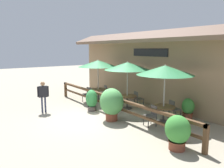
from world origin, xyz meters
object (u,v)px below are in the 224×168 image
object	(u,v)px
chair_middle_streetside	(115,101)
chair_far_wallside	(174,108)
patio_umbrella_middle	(127,66)
chair_middle_wallside	(138,98)
pedestrian	(43,93)
potted_plant_tall_tropical	(188,108)
chair_far_streetside	(151,115)
potted_plant_broad_leaf	(92,100)
chair_near_wallside	(107,91)
potted_plant_corner_fern	(112,103)
chair_near_streetside	(88,94)
dining_table_middle	(127,98)
patio_umbrella_near	(98,64)
patio_umbrella_far	(165,70)
dining_table_near	(98,91)
dining_table_far	(164,109)
potted_plant_entrance_palm	(178,131)

from	to	relation	value
chair_middle_streetside	chair_far_wallside	world-z (taller)	same
patio_umbrella_middle	chair_middle_wallside	size ratio (longest dim) A/B	2.95
chair_middle_wallside	pedestrian	distance (m)	5.08
patio_umbrella_middle	chair_middle_wallside	bearing A→B (deg)	86.58
chair_middle_wallside	potted_plant_tall_tropical	world-z (taller)	potted_plant_tall_tropical
chair_far_streetside	potted_plant_broad_leaf	distance (m)	3.51
chair_near_wallside	potted_plant_corner_fern	bearing A→B (deg)	158.28
chair_near_streetside	dining_table_middle	xyz separation A→B (m)	(2.65, 0.93, 0.09)
chair_middle_wallside	potted_plant_corner_fern	size ratio (longest dim) A/B	0.59
potted_plant_broad_leaf	pedestrian	size ratio (longest dim) A/B	0.70
patio_umbrella_near	patio_umbrella_middle	size ratio (longest dim) A/B	1.00
patio_umbrella_near	chair_middle_streetside	world-z (taller)	patio_umbrella_near
chair_near_wallside	potted_plant_tall_tropical	world-z (taller)	potted_plant_tall_tropical
patio_umbrella_near	pedestrian	xyz separation A→B (m)	(0.69, -3.71, -1.28)
chair_near_wallside	patio_umbrella_middle	bearing A→B (deg)	179.07
chair_middle_streetside	potted_plant_tall_tropical	distance (m)	3.62
patio_umbrella_middle	chair_middle_wallside	xyz separation A→B (m)	(0.04, 0.75, -1.82)
chair_near_wallside	pedestrian	size ratio (longest dim) A/B	0.54
pedestrian	patio_umbrella_far	bearing A→B (deg)	144.84
dining_table_near	potted_plant_corner_fern	size ratio (longest dim) A/B	0.69
dining_table_middle	potted_plant_corner_fern	xyz separation A→B (m)	(1.15, -1.86, 0.24)
chair_near_wallside	patio_umbrella_far	xyz separation A→B (m)	(5.30, -0.67, 1.82)
patio_umbrella_middle	dining_table_middle	world-z (taller)	patio_umbrella_middle
pedestrian	patio_umbrella_middle	bearing A→B (deg)	169.18
dining_table_middle	dining_table_far	distance (m)	2.66
dining_table_near	patio_umbrella_middle	size ratio (longest dim) A/B	0.40
patio_umbrella_middle	chair_middle_wallside	world-z (taller)	patio_umbrella_middle
potted_plant_broad_leaf	chair_near_streetside	bearing A→B (deg)	156.06
chair_near_wallside	patio_umbrella_middle	world-z (taller)	patio_umbrella_middle
potted_plant_entrance_palm	patio_umbrella_far	bearing A→B (deg)	140.29
potted_plant_entrance_palm	dining_table_middle	bearing A→B (deg)	158.65
patio_umbrella_middle	dining_table_far	size ratio (longest dim) A/B	2.51
patio_umbrella_far	potted_plant_tall_tropical	bearing A→B (deg)	72.41
dining_table_middle	chair_middle_streetside	xyz separation A→B (m)	(-0.08, -0.75, -0.09)
chair_near_wallside	potted_plant_entrance_palm	size ratio (longest dim) A/B	0.76
chair_far_wallside	patio_umbrella_far	bearing A→B (deg)	108.77
chair_near_streetside	patio_umbrella_middle	bearing A→B (deg)	5.26
dining_table_far	chair_far_wallside	world-z (taller)	chair_far_wallside
dining_table_near	chair_near_streetside	xyz separation A→B (m)	(-0.05, -0.74, -0.09)
chair_near_streetside	dining_table_far	bearing A→B (deg)	-5.53
chair_near_wallside	potted_plant_entrance_palm	bearing A→B (deg)	172.64
chair_near_wallside	chair_far_wallside	distance (m)	5.25
dining_table_near	potted_plant_tall_tropical	world-z (taller)	potted_plant_tall_tropical
chair_middle_streetside	dining_table_far	bearing A→B (deg)	5.03
patio_umbrella_middle	pedestrian	distance (m)	4.53
chair_near_wallside	potted_plant_broad_leaf	size ratio (longest dim) A/B	0.77
patio_umbrella_middle	chair_far_wallside	world-z (taller)	patio_umbrella_middle
potted_plant_broad_leaf	chair_far_streetside	bearing A→B (deg)	14.53
potted_plant_entrance_palm	potted_plant_tall_tropical	distance (m)	3.37
dining_table_far	potted_plant_broad_leaf	bearing A→B (deg)	-153.91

